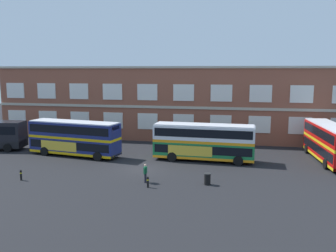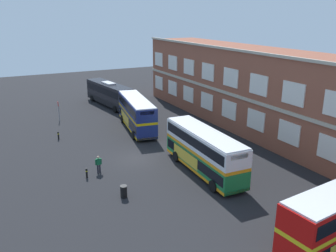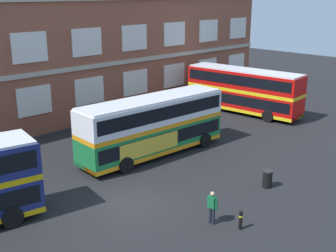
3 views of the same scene
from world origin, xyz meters
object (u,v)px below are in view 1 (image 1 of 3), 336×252
object	(u,v)px
double_decker_near	(74,138)
double_decker_middle	(204,142)
double_decker_far	(329,142)
station_litter_bin	(207,179)
safety_bollard_west	(21,175)
safety_bollard_east	(148,182)
waiting_passenger	(145,172)

from	to	relation	value
double_decker_near	double_decker_middle	size ratio (longest dim) A/B	1.02
double_decker_near	double_decker_far	distance (m)	28.69
double_decker_near	double_decker_middle	distance (m)	15.05
station_litter_bin	safety_bollard_west	bearing A→B (deg)	-173.02
station_litter_bin	double_decker_near	bearing A→B (deg)	154.18
safety_bollard_east	waiting_passenger	bearing A→B (deg)	113.29
double_decker_middle	double_decker_far	bearing A→B (deg)	9.96
double_decker_far	station_litter_bin	xyz separation A→B (m)	(-12.29, -10.87, -1.63)
double_decker_middle	safety_bollard_west	xyz separation A→B (m)	(-15.60, -10.55, -1.66)
safety_bollard_east	double_decker_near	bearing A→B (deg)	139.60
double_decker_near	safety_bollard_west	xyz separation A→B (m)	(-0.56, -9.91, -1.66)
double_decker_near	waiting_passenger	bearing A→B (deg)	-37.74
double_decker_far	safety_bollard_west	size ratio (longest dim) A/B	11.78
double_decker_near	double_decker_middle	xyz separation A→B (m)	(15.04, 0.64, 0.00)
double_decker_middle	waiting_passenger	xyz separation A→B (m)	(-4.29, -8.96, -1.22)
double_decker_far	waiting_passenger	distance (m)	21.12
double_decker_middle	safety_bollard_east	distance (m)	11.05
safety_bollard_east	double_decker_far	bearing A→B (deg)	36.26
safety_bollard_east	double_decker_middle	bearing A→B (deg)	70.04
safety_bollard_west	double_decker_middle	bearing A→B (deg)	34.08
waiting_passenger	station_litter_bin	distance (m)	5.53
double_decker_far	safety_bollard_west	distance (m)	31.88
waiting_passenger	safety_bollard_east	distance (m)	1.49
safety_bollard_west	safety_bollard_east	world-z (taller)	same
double_decker_near	safety_bollard_east	world-z (taller)	double_decker_near
double_decker_near	double_decker_far	size ratio (longest dim) A/B	1.01
safety_bollard_east	safety_bollard_west	bearing A→B (deg)	-178.61
double_decker_near	safety_bollard_east	xyz separation A→B (m)	(11.31, -9.63, -1.66)
safety_bollard_west	double_decker_near	bearing A→B (deg)	86.74
waiting_passenger	double_decker_middle	bearing A→B (deg)	64.40
double_decker_far	station_litter_bin	world-z (taller)	double_decker_far
double_decker_near	safety_bollard_west	world-z (taller)	double_decker_near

